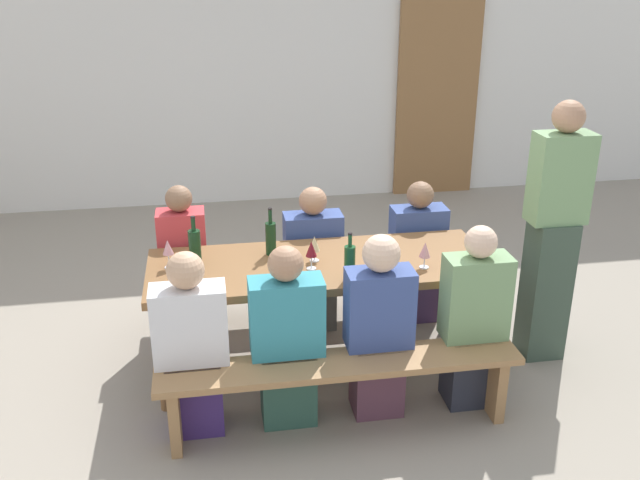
# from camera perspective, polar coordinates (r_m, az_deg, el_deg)

# --- Properties ---
(ground_plane) EXTENTS (24.00, 24.00, 0.00)m
(ground_plane) POSITION_cam_1_polar(r_m,az_deg,el_deg) (4.81, -0.00, -9.96)
(ground_plane) COLOR gray
(back_wall) EXTENTS (14.00, 0.20, 3.20)m
(back_wall) POSITION_cam_1_polar(r_m,az_deg,el_deg) (7.65, -4.56, 14.97)
(back_wall) COLOR silver
(back_wall) RESTS_ON ground
(wooden_door) EXTENTS (0.90, 0.06, 2.10)m
(wooden_door) POSITION_cam_1_polar(r_m,az_deg,el_deg) (7.98, 9.40, 11.05)
(wooden_door) COLOR olive
(wooden_door) RESTS_ON ground
(tasting_table) EXTENTS (2.15, 0.79, 0.75)m
(tasting_table) POSITION_cam_1_polar(r_m,az_deg,el_deg) (4.49, -0.00, -2.69)
(tasting_table) COLOR brown
(tasting_table) RESTS_ON ground
(bench_near) EXTENTS (2.05, 0.30, 0.45)m
(bench_near) POSITION_cam_1_polar(r_m,az_deg,el_deg) (4.05, 1.65, -10.85)
(bench_near) COLOR #9E7247
(bench_near) RESTS_ON ground
(bench_far) EXTENTS (2.05, 0.30, 0.45)m
(bench_far) POSITION_cam_1_polar(r_m,az_deg,el_deg) (5.24, -1.26, -2.65)
(bench_far) COLOR #9E7247
(bench_far) RESTS_ON ground
(wine_bottle_0) EXTENTS (0.08, 0.08, 0.33)m
(wine_bottle_0) POSITION_cam_1_polar(r_m,az_deg,el_deg) (4.42, -10.04, -0.57)
(wine_bottle_0) COLOR #143319
(wine_bottle_0) RESTS_ON tasting_table
(wine_bottle_1) EXTENTS (0.07, 0.07, 0.32)m
(wine_bottle_1) POSITION_cam_1_polar(r_m,az_deg,el_deg) (4.54, -3.99, 0.21)
(wine_bottle_1) COLOR #143319
(wine_bottle_1) RESTS_ON tasting_table
(wine_bottle_2) EXTENTS (0.07, 0.07, 0.31)m
(wine_bottle_2) POSITION_cam_1_polar(r_m,az_deg,el_deg) (4.17, 2.41, -1.83)
(wine_bottle_2) COLOR #194723
(wine_bottle_2) RESTS_ON tasting_table
(wine_glass_0) EXTENTS (0.07, 0.07, 0.17)m
(wine_glass_0) POSITION_cam_1_polar(r_m,az_deg,el_deg) (4.38, 8.45, -0.84)
(wine_glass_0) COLOR silver
(wine_glass_0) RESTS_ON tasting_table
(wine_glass_1) EXTENTS (0.07, 0.07, 0.19)m
(wine_glass_1) POSITION_cam_1_polar(r_m,az_deg,el_deg) (4.42, -12.16, -0.65)
(wine_glass_1) COLOR silver
(wine_glass_1) RESTS_ON tasting_table
(wine_glass_2) EXTENTS (0.07, 0.07, 0.18)m
(wine_glass_2) POSITION_cam_1_polar(r_m,az_deg,el_deg) (4.31, -0.71, -0.79)
(wine_glass_2) COLOR silver
(wine_glass_2) RESTS_ON tasting_table
(wine_glass_3) EXTENTS (0.07, 0.07, 0.17)m
(wine_glass_3) POSITION_cam_1_polar(r_m,az_deg,el_deg) (4.43, -0.46, -0.35)
(wine_glass_3) COLOR silver
(wine_glass_3) RESTS_ON tasting_table
(seated_guest_near_0) EXTENTS (0.41, 0.24, 1.10)m
(seated_guest_near_0) POSITION_cam_1_polar(r_m,az_deg,el_deg) (4.03, -10.30, -8.64)
(seated_guest_near_0) COLOR #3E2768
(seated_guest_near_0) RESTS_ON ground
(seated_guest_near_1) EXTENTS (0.41, 0.24, 1.10)m
(seated_guest_near_1) POSITION_cam_1_polar(r_m,az_deg,el_deg) (4.05, -2.66, -8.18)
(seated_guest_near_1) COLOR #2B5042
(seated_guest_near_1) RESTS_ON ground
(seated_guest_near_2) EXTENTS (0.38, 0.24, 1.13)m
(seated_guest_near_2) POSITION_cam_1_polar(r_m,az_deg,el_deg) (4.12, 4.74, -7.24)
(seated_guest_near_2) COLOR #573342
(seated_guest_near_2) RESTS_ON ground
(seated_guest_near_3) EXTENTS (0.38, 0.24, 1.15)m
(seated_guest_near_3) POSITION_cam_1_polar(r_m,az_deg,el_deg) (4.29, 12.25, -6.47)
(seated_guest_near_3) COLOR #272A36
(seated_guest_near_3) RESTS_ON ground
(seated_guest_far_0) EXTENTS (0.32, 0.24, 1.13)m
(seated_guest_far_0) POSITION_cam_1_polar(r_m,az_deg,el_deg) (4.99, -10.88, -2.15)
(seated_guest_far_0) COLOR #574D6A
(seated_guest_far_0) RESTS_ON ground
(seated_guest_far_1) EXTENTS (0.41, 0.24, 1.07)m
(seated_guest_far_1) POSITION_cam_1_polar(r_m,az_deg,el_deg) (5.05, -0.55, -1.87)
(seated_guest_far_1) COLOR #575551
(seated_guest_far_1) RESTS_ON ground
(seated_guest_far_2) EXTENTS (0.39, 0.24, 1.07)m
(seated_guest_far_2) POSITION_cam_1_polar(r_m,az_deg,el_deg) (5.22, 7.81, -1.27)
(seated_guest_far_2) COLOR #422E58
(seated_guest_far_2) RESTS_ON ground
(standing_host) EXTENTS (0.36, 0.24, 1.74)m
(standing_host) POSITION_cam_1_polar(r_m,az_deg,el_deg) (4.80, 18.21, 0.17)
(standing_host) COLOR #384A3C
(standing_host) RESTS_ON ground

